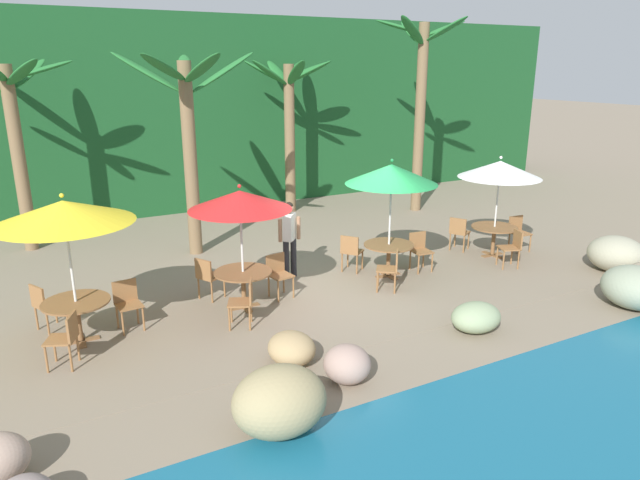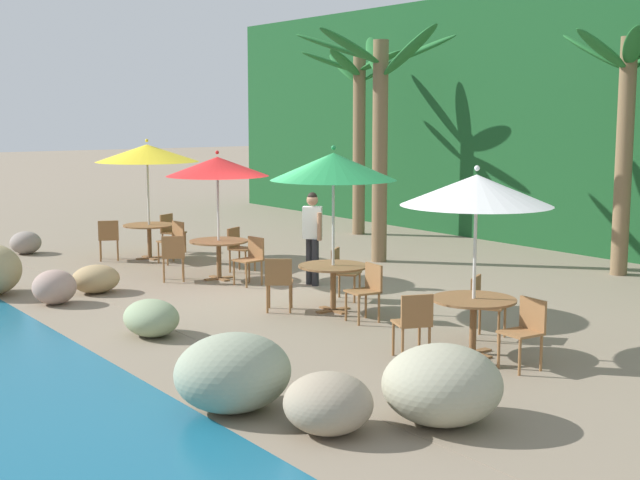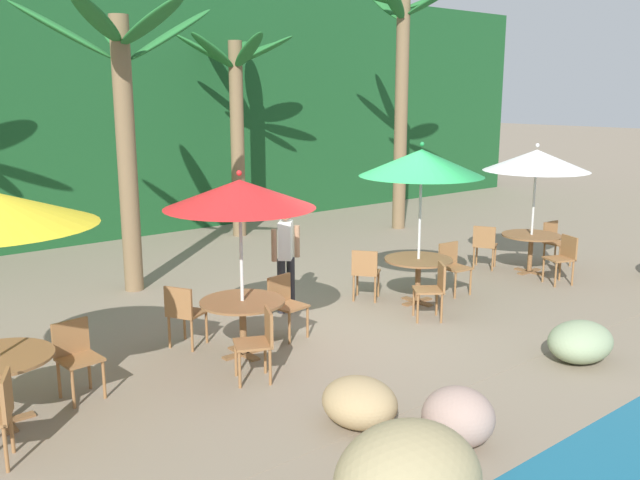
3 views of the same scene
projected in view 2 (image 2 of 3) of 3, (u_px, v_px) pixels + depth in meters
ground_plane at (287, 297)px, 15.07m from camera, size 120.00×120.00×0.00m
terrace_deck at (287, 297)px, 15.07m from camera, size 18.00×5.20×0.01m
foliage_backdrop at (619, 118)px, 19.87m from camera, size 28.00×2.40×6.00m
rock_seawall at (137, 312)px, 12.31m from camera, size 14.30×3.01×0.89m
umbrella_yellow at (147, 153)px, 18.76m from camera, size 2.18×2.18×2.57m
dining_table_yellow at (149, 230)px, 19.00m from camera, size 1.10×1.10×0.74m
chair_yellow_seaward at (174, 239)px, 18.43m from camera, size 0.45×0.46×0.87m
chair_yellow_inland at (171, 230)px, 19.80m from camera, size 0.57×0.56×0.87m
chair_yellow_left at (109, 237)px, 18.74m from camera, size 0.56×0.55×0.87m
umbrella_red at (217, 167)px, 16.43m from camera, size 1.92×1.92×2.42m
dining_table_red at (219, 247)px, 16.64m from camera, size 1.10×1.10×0.74m
chair_red_seaward at (251, 257)px, 16.11m from camera, size 0.48×0.48×0.87m
chair_red_inland at (238, 246)px, 17.45m from camera, size 0.57×0.57×0.87m
chair_red_left at (173, 254)px, 16.41m from camera, size 0.57×0.56×0.87m
umbrella_green at (333, 167)px, 13.71m from camera, size 1.97×1.97×2.62m
dining_table_green at (333, 273)px, 13.94m from camera, size 1.10×1.10×0.74m
chair_green_seaward at (368, 288)px, 13.28m from camera, size 0.46×0.47×0.87m
chair_green_inland at (342, 270)px, 14.79m from camera, size 0.60×0.59×0.87m
chair_green_left at (279, 280)px, 13.89m from camera, size 0.59×0.59×0.87m
umbrella_white at (476, 190)px, 11.23m from camera, size 1.94×1.94×2.45m
dining_table_white at (473, 308)px, 11.45m from camera, size 1.10×1.10×0.74m
chair_white_seaward at (526, 328)px, 10.80m from camera, size 0.45×0.45×0.87m
chair_white_inland at (483, 302)px, 12.26m from camera, size 0.58×0.58×0.87m
chair_white_left at (414, 321)px, 11.17m from camera, size 0.55×0.55×0.87m
palm_tree_nearest at (360, 109)px, 22.51m from camera, size 3.01×2.95×4.70m
palm_tree_second at (379, 106)px, 18.30m from camera, size 3.26×3.51×4.84m
palm_tree_third at (627, 106)px, 16.74m from camera, size 2.76×2.73×4.68m
waiter_in_white at (312, 231)px, 16.01m from camera, size 0.52×0.38×1.70m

